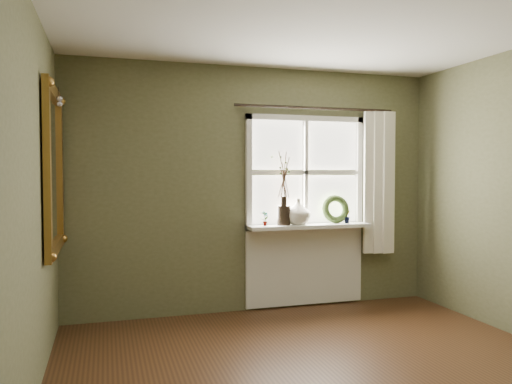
{
  "coord_description": "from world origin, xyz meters",
  "views": [
    {
      "loc": [
        -1.55,
        -2.85,
        1.48
      ],
      "look_at": [
        -0.22,
        1.55,
        1.3
      ],
      "focal_mm": 35.0,
      "sensor_mm": 36.0,
      "label": 1
    }
  ],
  "objects": [
    {
      "name": "wall_back",
      "position": [
        0.0,
        2.3,
        1.3
      ],
      "size": [
        4.0,
        0.1,
        2.6
      ],
      "primitive_type": "cube",
      "color": "#5F603F",
      "rests_on": "ground"
    },
    {
      "name": "wall_left",
      "position": [
        -2.05,
        0.0,
        1.3
      ],
      "size": [
        0.1,
        4.5,
        2.6
      ],
      "primitive_type": "cube",
      "color": "#5F603F",
      "rests_on": "ground"
    },
    {
      "name": "window_frame",
      "position": [
        0.55,
        2.23,
        1.48
      ],
      "size": [
        1.36,
        0.06,
        1.24
      ],
      "color": "white",
      "rests_on": "wall_back"
    },
    {
      "name": "window_sill",
      "position": [
        0.55,
        2.12,
        0.9
      ],
      "size": [
        1.36,
        0.26,
        0.04
      ],
      "primitive_type": "cube",
      "color": "white",
      "rests_on": "wall_back"
    },
    {
      "name": "window_apron",
      "position": [
        0.55,
        2.23,
        0.46
      ],
      "size": [
        1.36,
        0.04,
        0.88
      ],
      "primitive_type": "cube",
      "color": "white",
      "rests_on": "ground"
    },
    {
      "name": "dark_jug",
      "position": [
        0.26,
        2.12,
        1.02
      ],
      "size": [
        0.15,
        0.15,
        0.21
      ],
      "primitive_type": "cylinder",
      "rotation": [
        0.0,
        0.0,
        -0.09
      ],
      "color": "black",
      "rests_on": "window_sill"
    },
    {
      "name": "cream_vase",
      "position": [
        0.42,
        2.12,
        1.06
      ],
      "size": [
        0.33,
        0.33,
        0.28
      ],
      "primitive_type": "imported",
      "rotation": [
        0.0,
        0.0,
        -0.26
      ],
      "color": "silver",
      "rests_on": "window_sill"
    },
    {
      "name": "wreath",
      "position": [
        0.88,
        2.16,
        1.04
      ],
      "size": [
        0.32,
        0.15,
        0.33
      ],
      "primitive_type": "torus",
      "rotation": [
        1.36,
        0.0,
        -0.03
      ],
      "color": "#364B21",
      "rests_on": "window_sill"
    },
    {
      "name": "potted_plant_left",
      "position": [
        0.05,
        2.12,
        1.0
      ],
      "size": [
        0.1,
        0.09,
        0.16
      ],
      "primitive_type": "imported",
      "rotation": [
        0.0,
        0.0,
        0.42
      ],
      "color": "#364B21",
      "rests_on": "window_sill"
    },
    {
      "name": "potted_plant_right",
      "position": [
        1.01,
        2.12,
        1.0
      ],
      "size": [
        0.1,
        0.09,
        0.15
      ],
      "primitive_type": "imported",
      "rotation": [
        0.0,
        0.0,
        0.37
      ],
      "color": "#364B21",
      "rests_on": "window_sill"
    },
    {
      "name": "curtain",
      "position": [
        1.39,
        2.13,
        1.37
      ],
      "size": [
        0.36,
        0.12,
        1.59
      ],
      "primitive_type": "cube",
      "color": "white",
      "rests_on": "wall_back"
    },
    {
      "name": "curtain_rod",
      "position": [
        0.65,
        2.17,
        2.18
      ],
      "size": [
        1.84,
        0.03,
        0.03
      ],
      "primitive_type": "cylinder",
      "rotation": [
        0.0,
        1.57,
        0.0
      ],
      "color": "black",
      "rests_on": "wall_back"
    },
    {
      "name": "gilt_mirror",
      "position": [
        -1.96,
        1.6,
        1.5
      ],
      "size": [
        0.1,
        1.16,
        1.38
      ],
      "color": "white",
      "rests_on": "wall_left"
    }
  ]
}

